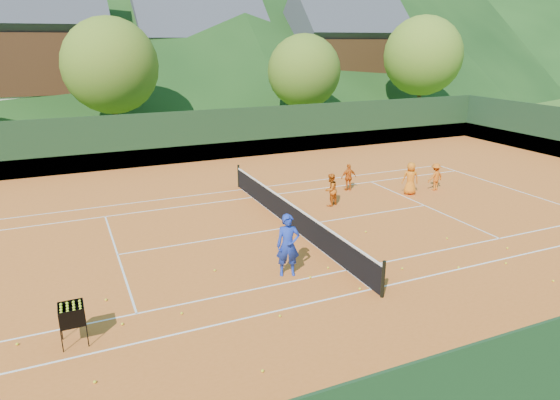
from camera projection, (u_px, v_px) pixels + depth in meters
name	position (u px, v px, depth m)	size (l,w,h in m)	color
ground	(291.00, 227.00, 19.12)	(400.00, 400.00, 0.00)	#33561B
clay_court	(291.00, 227.00, 19.12)	(40.00, 24.00, 0.02)	#C95E20
coach	(288.00, 245.00, 14.94)	(0.71, 0.46, 1.94)	#1A32AB
student_a	(331.00, 190.00, 21.37)	(0.69, 0.54, 1.42)	#CE5D12
student_b	(349.00, 177.00, 23.57)	(0.75, 0.31, 1.29)	#D35A12
student_c	(410.00, 178.00, 22.94)	(0.74, 0.48, 1.52)	orange
student_d	(435.00, 177.00, 23.62)	(0.84, 0.48, 1.31)	#D55F12
tennis_ball_0	(458.00, 267.00, 15.64)	(0.07, 0.07, 0.07)	yellow
tennis_ball_1	(17.00, 344.00, 11.70)	(0.07, 0.07, 0.07)	yellow
tennis_ball_2	(360.00, 289.00, 14.30)	(0.07, 0.07, 0.07)	yellow
tennis_ball_3	(402.00, 269.00, 15.56)	(0.07, 0.07, 0.07)	yellow
tennis_ball_4	(506.00, 263.00, 15.93)	(0.07, 0.07, 0.07)	yellow
tennis_ball_5	(310.00, 277.00, 14.99)	(0.07, 0.07, 0.07)	yellow
tennis_ball_6	(366.00, 232.00, 18.54)	(0.07, 0.07, 0.07)	yellow
tennis_ball_8	(122.00, 324.00, 12.53)	(0.07, 0.07, 0.07)	yellow
tennis_ball_9	(95.00, 382.00, 10.40)	(0.07, 0.07, 0.07)	yellow
tennis_ball_10	(507.00, 248.00, 17.09)	(0.07, 0.07, 0.07)	yellow
tennis_ball_11	(182.00, 313.00, 13.02)	(0.07, 0.07, 0.07)	yellow
tennis_ball_12	(215.00, 270.00, 15.44)	(0.07, 0.07, 0.07)	yellow
tennis_ball_14	(328.00, 268.00, 15.62)	(0.07, 0.07, 0.07)	yellow
tennis_ball_15	(282.00, 245.00, 17.33)	(0.07, 0.07, 0.07)	yellow
tennis_ball_16	(280.00, 316.00, 12.89)	(0.07, 0.07, 0.07)	yellow
tennis_ball_17	(106.00, 300.00, 13.69)	(0.07, 0.07, 0.07)	yellow
tennis_ball_19	(553.00, 281.00, 14.76)	(0.07, 0.07, 0.07)	yellow
tennis_ball_20	(447.00, 238.00, 17.93)	(0.07, 0.07, 0.07)	yellow
tennis_ball_21	(263.00, 371.00, 10.75)	(0.07, 0.07, 0.07)	yellow
court_lines	(291.00, 227.00, 19.11)	(23.83, 11.03, 0.00)	silver
tennis_net	(291.00, 215.00, 18.96)	(0.10, 12.07, 1.10)	black
perimeter_fence	(291.00, 196.00, 18.73)	(40.40, 24.24, 3.00)	black
ball_hopper	(72.00, 315.00, 11.58)	(0.57, 0.57, 1.00)	black
chalet_left	(18.00, 56.00, 39.63)	(13.80, 9.93, 12.92)	beige
chalet_mid	(201.00, 59.00, 49.49)	(12.65, 8.82, 11.45)	beige
chalet_right	(343.00, 56.00, 51.33)	(11.50, 8.82, 11.91)	beige
tree_b	(111.00, 66.00, 33.38)	(6.40, 6.40, 8.40)	#422B1A
tree_c	(304.00, 72.00, 38.12)	(5.60, 5.60, 7.35)	#3F2919
tree_d	(423.00, 56.00, 43.32)	(6.80, 6.80, 8.93)	#3C2818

